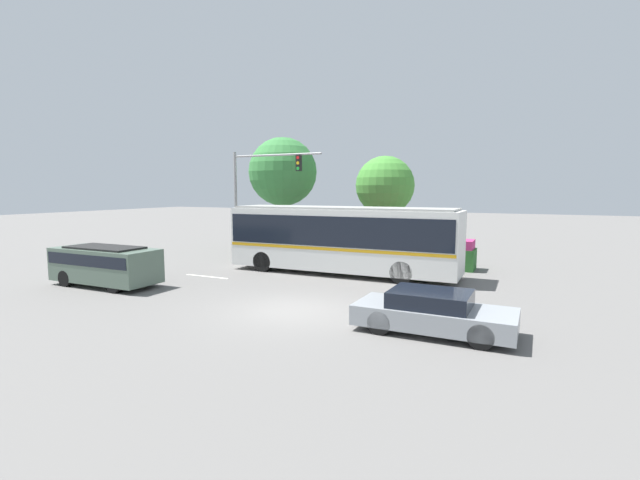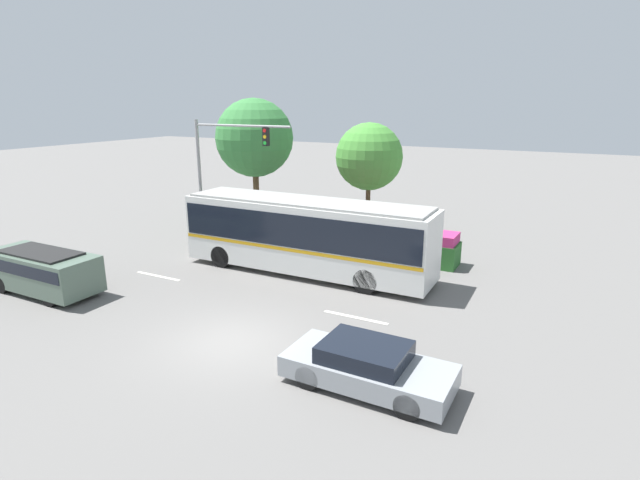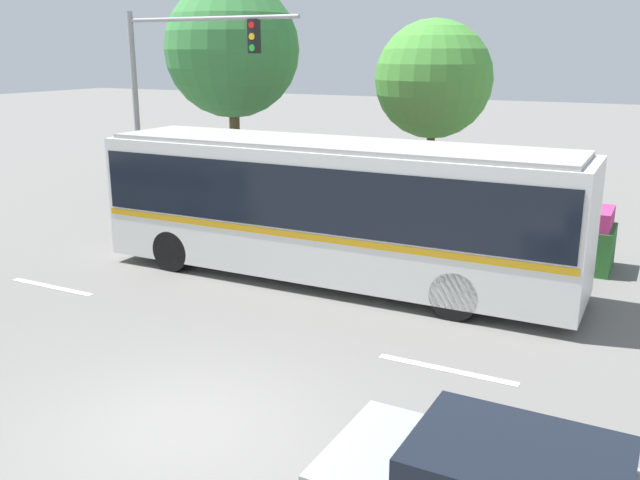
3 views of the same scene
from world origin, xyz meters
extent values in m
plane|color=slate|center=(0.00, 0.00, 0.00)|extent=(140.00, 140.00, 0.00)
cube|color=silver|center=(-1.02, 6.80, 1.69)|extent=(11.14, 2.53, 2.88)
cube|color=black|center=(-1.02, 6.80, 2.15)|extent=(10.92, 2.57, 1.38)
cube|color=#C68C14|center=(-1.02, 6.80, 1.35)|extent=(11.03, 2.56, 0.14)
cube|color=black|center=(-6.61, 6.77, 2.04)|extent=(0.07, 2.09, 1.61)
cube|color=#959592|center=(-1.02, 6.80, 3.18)|extent=(10.69, 2.33, 0.10)
cylinder|color=black|center=(-4.80, 5.70, 0.50)|extent=(1.00, 0.31, 1.00)
cylinder|color=black|center=(-4.81, 7.86, 0.50)|extent=(1.00, 0.31, 1.00)
cylinder|color=black|center=(2.21, 5.74, 0.50)|extent=(1.00, 0.31, 1.00)
cylinder|color=black|center=(2.20, 7.90, 0.50)|extent=(1.00, 0.31, 1.00)
cube|color=gray|center=(4.79, -0.36, 0.47)|extent=(4.45, 1.96, 0.57)
cube|color=black|center=(4.68, -0.36, 0.98)|extent=(2.24, 1.70, 0.44)
cylinder|color=black|center=(6.17, 0.46, 0.34)|extent=(0.68, 0.23, 0.68)
cylinder|color=black|center=(6.15, -1.21, 0.34)|extent=(0.68, 0.23, 0.68)
cylinder|color=black|center=(3.47, 0.50, 0.34)|extent=(0.68, 0.23, 0.68)
cylinder|color=black|center=(3.45, -1.17, 0.34)|extent=(0.68, 0.23, 0.68)
cube|color=#516656|center=(-9.00, 0.03, 0.90)|extent=(4.79, 1.87, 1.39)
cube|color=black|center=(-9.00, 0.03, 1.21)|extent=(4.59, 1.90, 0.47)
cube|color=black|center=(-9.00, 0.03, 1.64)|extent=(3.35, 1.50, 0.08)
cylinder|color=black|center=(-7.57, 0.83, 0.34)|extent=(0.69, 0.26, 0.69)
cylinder|color=black|center=(-7.56, -0.77, 0.34)|extent=(0.69, 0.26, 0.69)
cylinder|color=black|center=(-10.44, 0.82, 0.34)|extent=(0.69, 0.26, 0.69)
cylinder|color=black|center=(-10.43, -0.78, 0.34)|extent=(0.69, 0.26, 0.69)
cylinder|color=gray|center=(-9.36, 9.80, 3.16)|extent=(0.18, 0.18, 6.33)
cylinder|color=gray|center=(-6.44, 9.80, 6.05)|extent=(5.83, 0.12, 0.12)
cube|color=black|center=(-4.94, 9.80, 5.55)|extent=(0.30, 0.22, 0.90)
cylinder|color=red|center=(-4.94, 9.68, 5.85)|extent=(0.18, 0.02, 0.18)
cylinder|color=yellow|center=(-4.94, 9.68, 5.55)|extent=(0.18, 0.02, 0.18)
cylinder|color=green|center=(-4.94, 9.68, 5.25)|extent=(0.18, 0.02, 0.18)
cube|color=#286028|center=(0.04, 10.47, 0.53)|extent=(9.33, 1.45, 1.07)
cube|color=#B22D6B|center=(0.04, 10.47, 1.29)|extent=(9.15, 1.37, 0.45)
cylinder|color=brown|center=(-7.72, 12.79, 1.81)|extent=(0.35, 0.35, 3.61)
sphere|color=#387F3D|center=(-7.72, 12.79, 5.22)|extent=(4.47, 4.47, 4.47)
cylinder|color=brown|center=(-1.27, 14.40, 1.49)|extent=(0.26, 0.26, 2.99)
sphere|color=#479338|center=(-1.27, 14.40, 4.32)|extent=(3.69, 3.69, 3.69)
cube|color=silver|center=(2.77, 3.46, 0.01)|extent=(2.40, 0.16, 0.01)
cube|color=silver|center=(-6.45, 3.42, 0.01)|extent=(2.40, 0.16, 0.01)
camera|label=1|loc=(7.16, -12.90, 4.04)|focal=25.09mm
camera|label=2|loc=(9.02, -11.21, 7.26)|focal=27.89mm
camera|label=3|loc=(5.73, -6.90, 5.16)|focal=38.67mm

